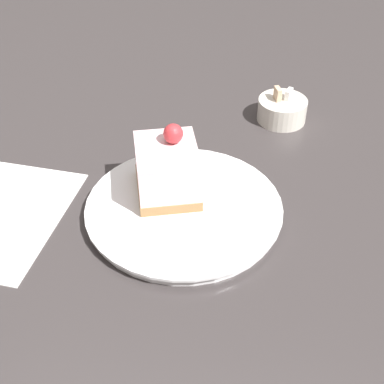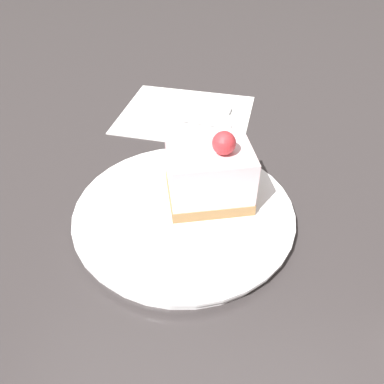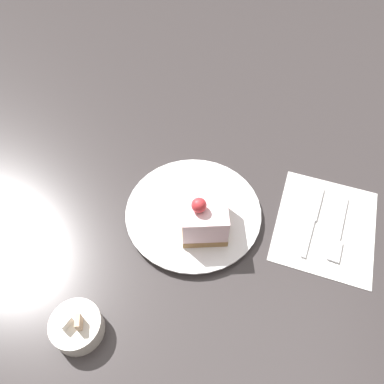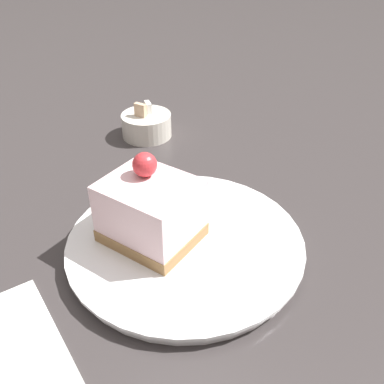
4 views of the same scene
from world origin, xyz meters
TOP-DOWN VIEW (x-y plane):
  - ground_plane at (0.00, 0.00)m, footprint 4.00×4.00m
  - plate at (0.02, -0.00)m, footprint 0.27×0.27m
  - cake_slice at (-0.01, 0.03)m, footprint 0.10×0.12m
  - knife at (-0.22, -0.04)m, footprint 0.05×0.17m
  - sugar_bowl at (0.16, 0.26)m, footprint 0.08×0.08m

SIDE VIEW (x-z plane):
  - ground_plane at x=0.00m, z-range 0.00..0.00m
  - knife at x=-0.22m, z-range 0.00..0.01m
  - plate at x=0.02m, z-range 0.00..0.02m
  - sugar_bowl at x=0.16m, z-range -0.01..0.05m
  - cake_slice at x=-0.01m, z-range 0.00..0.10m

